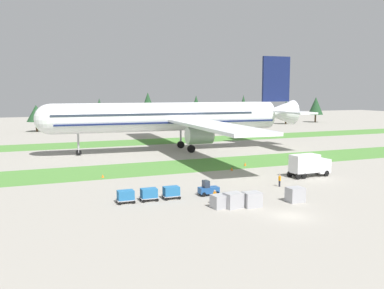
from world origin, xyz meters
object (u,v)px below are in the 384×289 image
ground_crew_marshaller (215,196)px  ground_crew_loader (280,180)px  taxiway_marker_3 (103,176)px  cargo_dolly_second (149,194)px  catering_truck (309,164)px  taxiway_marker_0 (245,164)px  airliner (176,117)px  taxiway_marker_1 (300,161)px  uld_container_3 (295,195)px  uld_container_1 (252,199)px  baggage_tug (208,189)px  uld_container_0 (233,200)px  cargo_dolly_lead (171,192)px  cargo_dolly_third (126,196)px  taxiway_marker_2 (232,169)px  uld_container_2 (220,201)px

ground_crew_marshaller → ground_crew_loader: size_ratio=1.00×
taxiway_marker_3 → cargo_dolly_second: bearing=-81.2°
catering_truck → taxiway_marker_0: size_ratio=11.92×
airliner → taxiway_marker_1: size_ratio=126.67×
uld_container_3 → catering_truck: bearing=47.0°
uld_container_1 → uld_container_3: size_ratio=1.00×
baggage_tug → uld_container_3: 11.01m
uld_container_0 → uld_container_3: 8.27m
cargo_dolly_lead → uld_container_3: (13.51, -7.13, -0.03)m
cargo_dolly_third → taxiway_marker_1: 40.69m
uld_container_1 → taxiway_marker_0: uld_container_1 is taller
taxiway_marker_1 → taxiway_marker_2: size_ratio=0.99×
uld_container_0 → taxiway_marker_0: bearing=58.0°
catering_truck → uld_container_2: bearing=-65.5°
cargo_dolly_third → taxiway_marker_1: cargo_dolly_third is taller
uld_container_2 → baggage_tug: bearing=79.0°
ground_crew_marshaller → taxiway_marker_3: size_ratio=3.67×
cargo_dolly_third → uld_container_0: bearing=59.6°
airliner → uld_container_2: bearing=169.1°
ground_crew_loader → taxiway_marker_0: 17.26m
catering_truck → uld_container_3: (-11.29, -12.12, -1.06)m
ground_crew_marshaller → taxiway_marker_1: (27.58, 20.71, -0.65)m
ground_crew_marshaller → taxiway_marker_0: size_ratio=2.93×
airliner → ground_crew_loader: (0.99, -39.74, -6.81)m
baggage_tug → uld_container_2: baggage_tug is taller
airliner → uld_container_0: 48.76m
cargo_dolly_second → taxiway_marker_2: size_ratio=3.80×
airliner → uld_container_1: size_ratio=37.00×
cargo_dolly_lead → uld_container_0: size_ratio=1.12×
cargo_dolly_lead → cargo_dolly_second: size_ratio=1.00×
cargo_dolly_second → taxiway_marker_1: bearing=116.5°
airliner → taxiway_marker_1: bearing=-143.4°
cargo_dolly_third → taxiway_marker_0: 31.48m
cargo_dolly_third → cargo_dolly_second: bearing=90.0°
airliner → taxiway_marker_1: (15.99, -24.18, -7.46)m
uld_container_2 → uld_container_1: bearing=-15.7°
ground_crew_marshaller → uld_container_1: size_ratio=0.87×
taxiway_marker_0 → airliner: bearing=102.0°
baggage_tug → catering_truck: catering_truck is taller
ground_crew_loader → cargo_dolly_third: bearing=-72.1°
taxiway_marker_3 → baggage_tug: bearing=-57.9°
airliner → uld_container_1: bearing=173.5°
cargo_dolly_lead → taxiway_marker_2: 21.44m
uld_container_0 → cargo_dolly_lead: bearing=128.2°
airliner → cargo_dolly_third: 46.17m
cargo_dolly_lead → taxiway_marker_2: (15.98, 14.28, -0.63)m
taxiway_marker_0 → taxiway_marker_3: (-25.88, -0.91, -0.06)m
ground_crew_marshaller → uld_container_1: 4.47m
ground_crew_marshaller → taxiway_marker_0: (16.46, 21.95, -0.65)m
baggage_tug → uld_container_1: baggage_tug is taller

